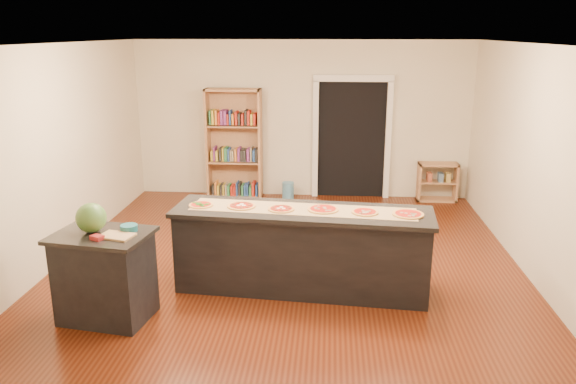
# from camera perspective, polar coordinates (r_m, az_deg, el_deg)

# --- Properties ---
(room) EXTENTS (6.00, 7.00, 2.80)m
(room) POSITION_cam_1_polar(r_m,az_deg,el_deg) (6.74, -0.13, 2.80)
(room) COLOR beige
(room) RESTS_ON ground
(doorway) EXTENTS (1.40, 0.09, 2.21)m
(doorway) POSITION_cam_1_polar(r_m,az_deg,el_deg) (10.16, 6.50, 6.09)
(doorway) COLOR black
(doorway) RESTS_ON room
(kitchen_island) EXTENTS (2.97, 0.80, 0.98)m
(kitchen_island) POSITION_cam_1_polar(r_m,az_deg,el_deg) (6.58, 1.42, -5.86)
(kitchen_island) COLOR black
(kitchen_island) RESTS_ON ground
(side_counter) EXTENTS (0.97, 0.71, 0.96)m
(side_counter) POSITION_cam_1_polar(r_m,az_deg,el_deg) (6.23, -18.08, -8.10)
(side_counter) COLOR black
(side_counter) RESTS_ON ground
(bookshelf) EXTENTS (0.98, 0.35, 1.97)m
(bookshelf) POSITION_cam_1_polar(r_m,az_deg,el_deg) (10.16, -5.50, 4.87)
(bookshelf) COLOR tan
(bookshelf) RESTS_ON ground
(low_shelf) EXTENTS (0.69, 0.30, 0.69)m
(low_shelf) POSITION_cam_1_polar(r_m,az_deg,el_deg) (10.36, 14.92, 0.99)
(low_shelf) COLOR tan
(low_shelf) RESTS_ON ground
(waste_bin) EXTENTS (0.21, 0.21, 0.31)m
(waste_bin) POSITION_cam_1_polar(r_m,az_deg,el_deg) (10.17, 0.01, 0.14)
(waste_bin) COLOR teal
(waste_bin) RESTS_ON ground
(kraft_paper) EXTENTS (2.61, 0.68, 0.00)m
(kraft_paper) POSITION_cam_1_polar(r_m,az_deg,el_deg) (6.43, 1.48, -1.75)
(kraft_paper) COLOR #A78556
(kraft_paper) RESTS_ON kitchen_island
(watermelon) EXTENTS (0.31, 0.31, 0.31)m
(watermelon) POSITION_cam_1_polar(r_m,az_deg,el_deg) (6.08, -19.37, -2.49)
(watermelon) COLOR #144214
(watermelon) RESTS_ON side_counter
(cutting_board) EXTENTS (0.37, 0.29, 0.02)m
(cutting_board) POSITION_cam_1_polar(r_m,az_deg,el_deg) (5.91, -17.01, -4.29)
(cutting_board) COLOR tan
(cutting_board) RESTS_ON side_counter
(package_red) EXTENTS (0.15, 0.13, 0.04)m
(package_red) POSITION_cam_1_polar(r_m,az_deg,el_deg) (5.89, -18.82, -4.40)
(package_red) COLOR maroon
(package_red) RESTS_ON side_counter
(package_teal) EXTENTS (0.18, 0.18, 0.07)m
(package_teal) POSITION_cam_1_polar(r_m,az_deg,el_deg) (6.03, -15.85, -3.54)
(package_teal) COLOR #195966
(package_teal) RESTS_ON side_counter
(pizza_a) EXTENTS (0.27, 0.27, 0.02)m
(pizza_a) POSITION_cam_1_polar(r_m,az_deg,el_deg) (6.62, -8.83, -1.30)
(pizza_a) COLOR tan
(pizza_a) RESTS_ON kitchen_island
(pizza_b) EXTENTS (0.34, 0.34, 0.02)m
(pizza_b) POSITION_cam_1_polar(r_m,az_deg,el_deg) (6.53, -4.76, -1.41)
(pizza_b) COLOR tan
(pizza_b) RESTS_ON kitchen_island
(pizza_c) EXTENTS (0.30, 0.30, 0.02)m
(pizza_c) POSITION_cam_1_polar(r_m,az_deg,el_deg) (6.40, -0.70, -1.72)
(pizza_c) COLOR tan
(pizza_c) RESTS_ON kitchen_island
(pizza_d) EXTENTS (0.34, 0.34, 0.02)m
(pizza_d) POSITION_cam_1_polar(r_m,az_deg,el_deg) (6.40, 3.59, -1.74)
(pizza_d) COLOR tan
(pizza_d) RESTS_ON kitchen_island
(pizza_e) EXTENTS (0.31, 0.31, 0.02)m
(pizza_e) POSITION_cam_1_polar(r_m,az_deg,el_deg) (6.35, 7.83, -2.03)
(pizza_e) COLOR tan
(pizza_e) RESTS_ON kitchen_island
(pizza_f) EXTENTS (0.33, 0.33, 0.02)m
(pizza_f) POSITION_cam_1_polar(r_m,az_deg,el_deg) (6.36, 12.10, -2.20)
(pizza_f) COLOR tan
(pizza_f) RESTS_ON kitchen_island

